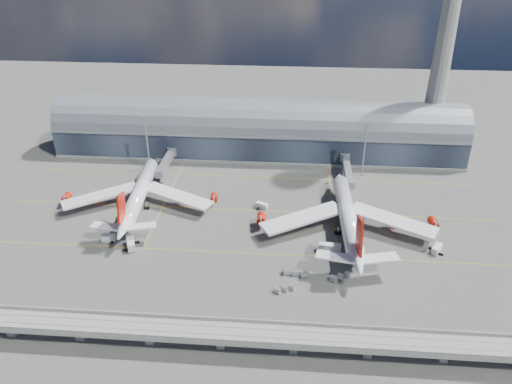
# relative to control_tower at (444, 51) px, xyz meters

# --- Properties ---
(ground) EXTENTS (500.00, 500.00, 0.00)m
(ground) POSITION_rel_control_tower_xyz_m (-85.00, -83.00, -51.64)
(ground) COLOR #474744
(ground) RESTS_ON ground
(taxi_lines) EXTENTS (200.00, 80.12, 0.01)m
(taxi_lines) POSITION_rel_control_tower_xyz_m (-85.00, -60.89, -51.63)
(taxi_lines) COLOR gold
(taxi_lines) RESTS_ON ground
(terminal) EXTENTS (200.00, 30.00, 28.00)m
(terminal) POSITION_rel_control_tower_xyz_m (-85.00, -5.01, -40.30)
(terminal) COLOR #1F2734
(terminal) RESTS_ON ground
(control_tower) EXTENTS (19.00, 19.00, 103.00)m
(control_tower) POSITION_rel_control_tower_xyz_m (0.00, 0.00, 0.00)
(control_tower) COLOR gray
(control_tower) RESTS_ON ground
(guideway) EXTENTS (220.00, 8.50, 7.20)m
(guideway) POSITION_rel_control_tower_xyz_m (-85.00, -138.00, -46.34)
(guideway) COLOR gray
(guideway) RESTS_ON ground
(floodlight_mast_left) EXTENTS (3.00, 0.70, 25.70)m
(floodlight_mast_left) POSITION_rel_control_tower_xyz_m (-135.00, -28.00, -38.00)
(floodlight_mast_left) COLOR gray
(floodlight_mast_left) RESTS_ON ground
(floodlight_mast_right) EXTENTS (3.00, 0.70, 25.70)m
(floodlight_mast_right) POSITION_rel_control_tower_xyz_m (-35.00, -28.00, -38.00)
(floodlight_mast_right) COLOR gray
(floodlight_mast_right) RESTS_ON ground
(airliner_left) EXTENTS (64.42, 67.70, 20.62)m
(airliner_left) POSITION_rel_control_tower_xyz_m (-129.26, -64.16, -45.75)
(airliner_left) COLOR white
(airliner_left) RESTS_ON ground
(airliner_right) EXTENTS (68.76, 71.85, 22.82)m
(airliner_right) POSITION_rel_control_tower_xyz_m (-45.71, -75.70, -45.72)
(airliner_right) COLOR white
(airliner_right) RESTS_ON ground
(jet_bridge_left) EXTENTS (4.40, 28.00, 7.25)m
(jet_bridge_left) POSITION_rel_control_tower_xyz_m (-125.93, -29.88, -46.46)
(jet_bridge_left) COLOR gray
(jet_bridge_left) RESTS_ON ground
(jet_bridge_right) EXTENTS (4.40, 32.00, 7.25)m
(jet_bridge_right) POSITION_rel_control_tower_xyz_m (-42.27, -31.82, -46.46)
(jet_bridge_right) COLOR gray
(jet_bridge_right) RESTS_ON ground
(service_truck_0) EXTENTS (5.29, 8.32, 3.28)m
(service_truck_0) POSITION_rel_control_tower_xyz_m (-124.26, -92.75, -49.94)
(service_truck_0) COLOR silver
(service_truck_0) RESTS_ON ground
(service_truck_1) EXTENTS (5.02, 2.78, 2.80)m
(service_truck_1) POSITION_rel_control_tower_xyz_m (-133.65, -89.64, -50.22)
(service_truck_1) COLOR silver
(service_truck_1) RESTS_ON ground
(service_truck_2) EXTENTS (7.86, 2.62, 2.83)m
(service_truck_2) POSITION_rel_control_tower_xyz_m (-52.65, -89.13, -50.17)
(service_truck_2) COLOR silver
(service_truck_2) RESTS_ON ground
(service_truck_3) EXTENTS (4.86, 5.88, 2.71)m
(service_truck_3) POSITION_rel_control_tower_xyz_m (-14.80, -87.06, -50.25)
(service_truck_3) COLOR silver
(service_truck_3) RESTS_ON ground
(service_truck_4) EXTENTS (3.89, 6.00, 3.21)m
(service_truck_4) POSITION_rel_control_tower_xyz_m (-40.25, -67.48, -50.02)
(service_truck_4) COLOR silver
(service_truck_4) RESTS_ON ground
(service_truck_5) EXTENTS (5.46, 4.09, 2.48)m
(service_truck_5) POSITION_rel_control_tower_xyz_m (-79.04, -61.17, -50.37)
(service_truck_5) COLOR silver
(service_truck_5) RESTS_ON ground
(cargo_train_0) EXTENTS (8.69, 2.86, 1.91)m
(cargo_train_0) POSITION_rel_control_tower_xyz_m (-64.70, -104.29, -50.64)
(cargo_train_0) COLOR gray
(cargo_train_0) RESTS_ON ground
(cargo_train_1) EXTENTS (7.21, 4.21, 1.61)m
(cargo_train_1) POSITION_rel_control_tower_xyz_m (-68.06, -112.66, -50.80)
(cargo_train_1) COLOR gray
(cargo_train_1) RESTS_ON ground
(cargo_train_2) EXTENTS (7.80, 5.11, 1.77)m
(cargo_train_2) POSITION_rel_control_tower_xyz_m (-49.87, -105.24, -50.71)
(cargo_train_2) COLOR gray
(cargo_train_2) RESTS_ON ground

